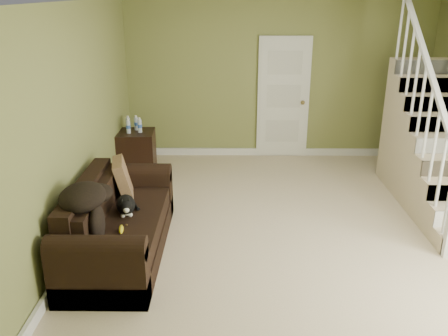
{
  "coord_description": "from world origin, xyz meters",
  "views": [
    {
      "loc": [
        -0.8,
        -5.11,
        2.71
      ],
      "look_at": [
        -0.86,
        0.09,
        0.75
      ],
      "focal_mm": 38.0,
      "sensor_mm": 36.0,
      "label": 1
    }
  ],
  "objects_px": {
    "cat": "(125,205)",
    "banana": "(121,229)",
    "sofa": "(117,227)",
    "side_table": "(137,152)"
  },
  "relations": [
    {
      "from": "cat",
      "to": "side_table",
      "type": "bearing_deg",
      "value": 84.63
    },
    {
      "from": "side_table",
      "to": "banana",
      "type": "relative_size",
      "value": 5.07
    },
    {
      "from": "sofa",
      "to": "cat",
      "type": "distance_m",
      "value": 0.26
    },
    {
      "from": "cat",
      "to": "banana",
      "type": "height_order",
      "value": "cat"
    },
    {
      "from": "side_table",
      "to": "banana",
      "type": "distance_m",
      "value": 2.8
    },
    {
      "from": "sofa",
      "to": "side_table",
      "type": "distance_m",
      "value": 2.44
    },
    {
      "from": "cat",
      "to": "banana",
      "type": "bearing_deg",
      "value": -98.19
    },
    {
      "from": "sofa",
      "to": "cat",
      "type": "xyz_separation_m",
      "value": [
        0.1,
        0.06,
        0.23
      ]
    },
    {
      "from": "cat",
      "to": "banana",
      "type": "relative_size",
      "value": 2.99
    },
    {
      "from": "sofa",
      "to": "banana",
      "type": "relative_size",
      "value": 11.7
    }
  ]
}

